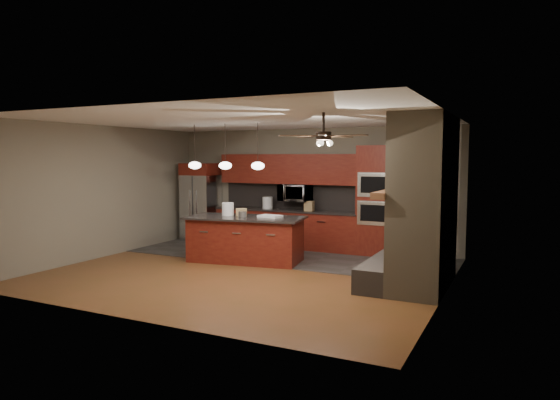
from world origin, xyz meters
The scene contains 22 objects.
ground centered at (0.00, 0.00, 0.00)m, with size 7.00×7.00×0.00m, color brown.
ceiling centered at (0.00, 0.00, 2.80)m, with size 7.00×6.00×0.02m, color white.
back_wall centered at (0.00, 3.00, 1.40)m, with size 7.00×0.02×2.80m, color #696354.
right_wall centered at (3.50, 0.00, 1.40)m, with size 0.02×6.00×2.80m, color #696354.
left_wall centered at (-3.50, 0.00, 1.40)m, with size 0.02×6.00×2.80m, color #696354.
slate_tile_patch centered at (0.00, 1.80, 0.01)m, with size 7.00×2.40×0.01m, color #353230.
fireplace_column centered at (3.04, 0.40, 1.30)m, with size 1.30×2.10×2.80m.
back_cabinetry centered at (-0.48, 2.74, 0.89)m, with size 3.59×0.64×2.20m.
oven_tower centered at (1.70, 2.69, 1.19)m, with size 0.80×0.63×2.38m.
microwave centered at (-0.27, 2.75, 1.30)m, with size 0.73×0.41×0.50m, color silver.
refrigerator centered at (-2.86, 2.62, 0.99)m, with size 0.84×0.75×1.98m.
kitchen_island centered at (-0.53, 0.86, 0.46)m, with size 2.53×1.45×0.92m.
white_bucket centered at (-0.98, 0.90, 1.05)m, with size 0.25×0.25×0.26m, color white.
paint_can centered at (-0.57, 0.81, 0.97)m, with size 0.16×0.16×0.11m, color #A5A6AA.
paint_tray centered at (-0.03, 1.00, 0.94)m, with size 0.44×0.31×0.04m, color white.
cardboard_box centered at (-0.74, 1.05, 0.99)m, with size 0.22×0.16×0.14m, color tan.
counter_bucket centered at (-0.98, 2.70, 1.04)m, with size 0.24×0.24×0.28m, color silver.
counter_box centered at (0.12, 2.65, 1.01)m, with size 0.20×0.16×0.23m, color olive.
pendant_left centered at (-1.65, 0.70, 1.96)m, with size 0.26×0.26×0.92m.
pendant_center centered at (-0.90, 0.70, 1.96)m, with size 0.26×0.26×0.92m.
pendant_right centered at (-0.15, 0.70, 1.96)m, with size 0.26×0.26×0.92m.
ceiling_fan centered at (1.80, -0.80, 2.46)m, with size 1.27×1.33×0.41m.
Camera 1 is at (4.55, -7.88, 2.13)m, focal length 32.00 mm.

